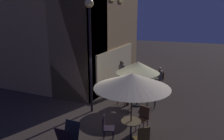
# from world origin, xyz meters

# --- Properties ---
(ground_plane) EXTENTS (60.00, 60.00, 0.00)m
(ground_plane) POSITION_xyz_m (0.00, 0.00, 0.00)
(ground_plane) COLOR #2F2521
(cafe_building) EXTENTS (7.83, 8.97, 7.46)m
(cafe_building) POSITION_xyz_m (3.44, 4.29, 3.72)
(cafe_building) COLOR #9E7B50
(cafe_building) RESTS_ON ground
(street_lamp_near_corner) EXTENTS (0.36, 0.36, 4.89)m
(street_lamp_near_corner) POSITION_xyz_m (0.38, 0.92, 3.52)
(street_lamp_near_corner) COLOR black
(street_lamp_near_corner) RESTS_ON ground
(menu_sandwich_board) EXTENTS (0.66, 0.57, 0.89)m
(menu_sandwich_board) POSITION_xyz_m (-2.44, 0.24, 0.46)
(menu_sandwich_board) COLOR black
(menu_sandwich_board) RESTS_ON ground
(cafe_table_0) EXTENTS (0.64, 0.64, 0.75)m
(cafe_table_0) POSITION_xyz_m (1.78, -0.77, 0.51)
(cafe_table_0) COLOR black
(cafe_table_0) RESTS_ON ground
(cafe_table_1) EXTENTS (0.69, 0.69, 0.76)m
(cafe_table_1) POSITION_xyz_m (-1.17, -1.44, 0.54)
(cafe_table_1) COLOR black
(cafe_table_1) RESTS_ON ground
(cafe_table_2) EXTENTS (0.65, 0.65, 0.76)m
(cafe_table_2) POSITION_xyz_m (4.26, -0.99, 0.52)
(cafe_table_2) COLOR black
(cafe_table_2) RESTS_ON ground
(patio_umbrella_0) EXTENTS (2.03, 2.03, 2.18)m
(patio_umbrella_0) POSITION_xyz_m (1.78, -0.77, 1.91)
(patio_umbrella_0) COLOR black
(patio_umbrella_0) RESTS_ON ground
(patio_umbrella_1) EXTENTS (2.50, 2.50, 2.43)m
(patio_umbrella_1) POSITION_xyz_m (-1.17, -1.44, 2.19)
(patio_umbrella_1) COLOR black
(patio_umbrella_1) RESTS_ON ground
(cafe_chair_0) EXTENTS (0.52, 0.52, 0.94)m
(cafe_chair_0) POSITION_xyz_m (1.57, 0.04, 0.58)
(cafe_chair_0) COLOR #4E3821
(cafe_chair_0) RESTS_ON ground
(cafe_chair_1) EXTENTS (0.47, 0.47, 0.96)m
(cafe_chair_1) POSITION_xyz_m (1.85, -1.56, 0.57)
(cafe_chair_1) COLOR black
(cafe_chair_1) RESTS_ON ground
(cafe_chair_2) EXTENTS (0.57, 0.57, 0.98)m
(cafe_chair_2) POSITION_xyz_m (-1.74, -1.99, 0.59)
(cafe_chair_2) COLOR #513E18
(cafe_chair_2) RESTS_ON ground
(cafe_chair_3) EXTENTS (0.48, 0.48, 0.96)m
(cafe_chair_3) POSITION_xyz_m (-0.33, -1.64, 0.57)
(cafe_chair_3) COLOR #513822
(cafe_chair_3) RESTS_ON ground
(cafe_chair_4) EXTENTS (0.50, 0.50, 0.88)m
(cafe_chair_4) POSITION_xyz_m (-1.43, -0.64, 0.53)
(cafe_chair_4) COLOR black
(cafe_chair_4) RESTS_ON ground
(cafe_chair_5) EXTENTS (0.51, 0.51, 0.92)m
(cafe_chair_5) POSITION_xyz_m (5.10, -1.24, 0.56)
(cafe_chair_5) COLOR brown
(cafe_chair_5) RESTS_ON ground
(cafe_chair_6) EXTENTS (0.54, 0.54, 0.99)m
(cafe_chair_6) POSITION_xyz_m (4.61, -0.17, 0.59)
(cafe_chair_6) COLOR black
(cafe_chair_6) RESTS_ON ground
(patron_seated_0) EXTENTS (0.43, 0.54, 1.28)m
(patron_seated_0) POSITION_xyz_m (1.61, -0.10, 0.73)
(patron_seated_0) COLOR #481D19
(patron_seated_0) RESTS_ON ground
(patron_seated_1) EXTENTS (0.54, 0.45, 1.24)m
(patron_seated_1) POSITION_xyz_m (4.97, -1.20, 0.71)
(patron_seated_1) COLOR slate
(patron_seated_1) RESTS_ON ground
(patron_seated_2) EXTENTS (0.48, 0.55, 1.29)m
(patron_seated_2) POSITION_xyz_m (4.56, -0.30, 0.73)
(patron_seated_2) COLOR #304439
(patron_seated_2) RESTS_ON ground
(patron_standing_3) EXTENTS (0.34, 0.34, 1.83)m
(patron_standing_3) POSITION_xyz_m (3.21, 0.57, 0.93)
(patron_standing_3) COLOR #76665E
(patron_standing_3) RESTS_ON ground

